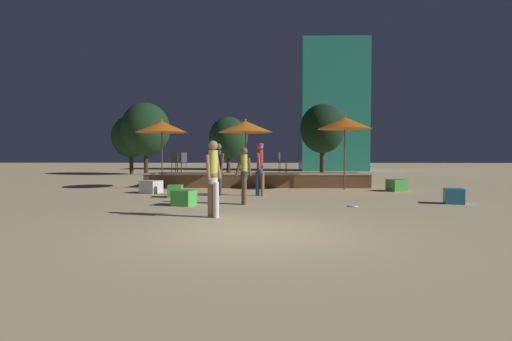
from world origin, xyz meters
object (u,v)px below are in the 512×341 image
at_px(patio_umbrella_2, 345,123).
at_px(frisbee_disc, 352,206).
at_px(background_tree_1, 146,129).
at_px(background_tree_2, 228,138).
at_px(bistro_chair_2, 183,160).
at_px(cube_seat_2, 397,185).
at_px(background_tree_0, 131,137).
at_px(cube_seat_0, 454,196).
at_px(cube_seat_4, 175,191).
at_px(bistro_chair_1, 175,160).
at_px(patio_umbrella_0, 245,127).
at_px(person_0, 218,167).
at_px(background_tree_3, 322,129).
at_px(person_3, 244,174).
at_px(person_2, 213,175).
at_px(person_1, 260,165).
at_px(cube_seat_3, 151,187).
at_px(bistro_chair_0, 281,160).
at_px(cube_seat_1, 184,198).
at_px(patio_umbrella_1, 162,127).

xyz_separation_m(patio_umbrella_2, frisbee_disc, (-0.84, -5.40, -2.72)).
bearing_deg(background_tree_1, background_tree_2, 7.70).
relative_size(bistro_chair_2, frisbee_disc, 3.42).
xyz_separation_m(cube_seat_2, background_tree_0, (-15.05, 13.26, 2.51)).
relative_size(cube_seat_0, background_tree_2, 0.15).
xyz_separation_m(cube_seat_4, bistro_chair_1, (-0.95, 4.26, 0.98)).
bearing_deg(cube_seat_0, patio_umbrella_0, 142.28).
bearing_deg(person_0, background_tree_3, 6.14).
distance_m(cube_seat_2, person_3, 7.29).
bearing_deg(background_tree_3, background_tree_1, 158.30).
height_order(person_2, frisbee_disc, person_2).
height_order(patio_umbrella_2, cube_seat_2, patio_umbrella_2).
height_order(patio_umbrella_0, person_1, patio_umbrella_0).
bearing_deg(person_2, bistro_chair_2, 139.90).
height_order(patio_umbrella_0, background_tree_1, background_tree_1).
distance_m(bistro_chair_1, frisbee_disc, 9.26).
distance_m(cube_seat_3, background_tree_1, 14.36).
relative_size(frisbee_disc, background_tree_2, 0.06).
distance_m(person_3, bistro_chair_2, 7.94).
distance_m(frisbee_disc, background_tree_3, 12.80).
relative_size(patio_umbrella_0, person_2, 1.65).
distance_m(cube_seat_3, background_tree_3, 11.90).
bearing_deg(background_tree_2, background_tree_0, 179.42).
height_order(cube_seat_2, background_tree_0, background_tree_0).
relative_size(cube_seat_0, person_3, 0.38).
height_order(person_0, background_tree_3, background_tree_3).
relative_size(person_0, bistro_chair_1, 2.04).
relative_size(bistro_chair_2, background_tree_1, 0.18).
bearing_deg(patio_umbrella_0, background_tree_0, 126.13).
height_order(person_1, background_tree_1, background_tree_1).
bearing_deg(person_3, background_tree_3, 149.48).
relative_size(patio_umbrella_2, person_2, 1.72).
bearing_deg(background_tree_0, bistro_chair_2, -60.17).
bearing_deg(patio_umbrella_2, bistro_chair_0, 150.94).
relative_size(person_2, background_tree_0, 0.41).
height_order(cube_seat_1, cube_seat_4, cube_seat_1).
bearing_deg(background_tree_2, patio_umbrella_1, -98.26).
bearing_deg(bistro_chair_1, cube_seat_3, 103.46).
distance_m(bistro_chair_0, frisbee_disc, 7.14).
relative_size(person_2, person_3, 1.07).
relative_size(cube_seat_1, person_3, 0.41).
relative_size(cube_seat_4, person_1, 0.26).
xyz_separation_m(person_0, background_tree_1, (-6.84, 14.33, 2.20)).
relative_size(person_1, background_tree_3, 0.42).
xyz_separation_m(cube_seat_1, background_tree_2, (-0.33, 17.79, 2.41)).
bearing_deg(patio_umbrella_2, cube_seat_4, -153.79).
height_order(person_1, person_3, person_1).
xyz_separation_m(cube_seat_1, bistro_chair_1, (-1.68, 6.41, 0.97)).
bearing_deg(background_tree_1, cube_seat_1, -70.07).
distance_m(patio_umbrella_0, bistro_chair_1, 3.59).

